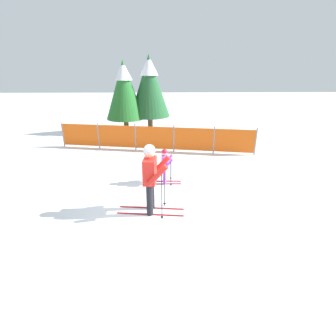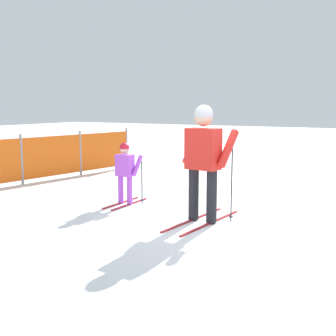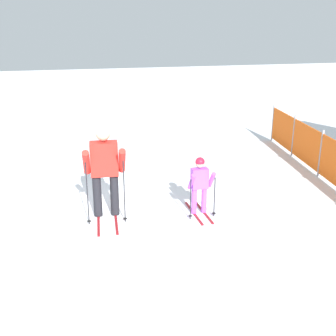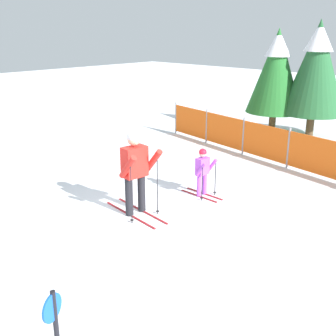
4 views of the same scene
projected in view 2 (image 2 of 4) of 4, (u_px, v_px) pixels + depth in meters
name	position (u px, v px, depth m)	size (l,w,h in m)	color
ground_plane	(218.00, 224.00, 6.57)	(60.00, 60.00, 0.00)	white
skier_adult	(204.00, 153.00, 6.55)	(1.77, 0.82, 1.84)	maroon
skier_child	(125.00, 168.00, 7.79)	(1.09, 0.55, 1.16)	maroon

